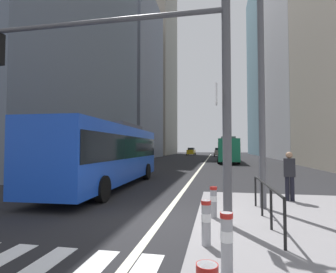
{
  "coord_description": "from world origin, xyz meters",
  "views": [
    {
      "loc": [
        1.55,
        -7.31,
        2.06
      ],
      "look_at": [
        -7.16,
        39.32,
        4.04
      ],
      "focal_mm": 27.64,
      "sensor_mm": 36.0,
      "label": 1
    }
  ],
  "objects_px": {
    "car_receding_far": "(218,152)",
    "pedestrian_walking": "(289,173)",
    "city_bus_red_receding": "(228,149)",
    "traffic_signal_gantry": "(135,69)",
    "bollard_back": "(214,200)",
    "bollard_right": "(206,220)",
    "bollard_left": "(227,240)",
    "car_oncoming_mid": "(191,151)",
    "street_lamp_post": "(261,48)",
    "car_receding_near": "(230,152)",
    "city_bus_blue_oncoming": "(109,152)",
    "sedan_white_oncoming": "(55,165)"
  },
  "relations": [
    {
      "from": "car_receding_far",
      "to": "pedestrian_walking",
      "type": "xyz_separation_m",
      "value": [
        2.1,
        -50.06,
        0.14
      ]
    },
    {
      "from": "city_bus_red_receding",
      "to": "car_receding_far",
      "type": "relative_size",
      "value": 2.62
    },
    {
      "from": "traffic_signal_gantry",
      "to": "bollard_back",
      "type": "distance_m",
      "value": 4.14
    },
    {
      "from": "bollard_right",
      "to": "bollard_left",
      "type": "bearing_deg",
      "value": -72.37
    },
    {
      "from": "pedestrian_walking",
      "to": "car_oncoming_mid",
      "type": "bearing_deg",
      "value": 98.96
    },
    {
      "from": "city_bus_red_receding",
      "to": "traffic_signal_gantry",
      "type": "bearing_deg",
      "value": -96.98
    },
    {
      "from": "street_lamp_post",
      "to": "bollard_back",
      "type": "height_order",
      "value": "street_lamp_post"
    },
    {
      "from": "bollard_left",
      "to": "city_bus_red_receding",
      "type": "bearing_deg",
      "value": 87.55
    },
    {
      "from": "car_receding_near",
      "to": "city_bus_red_receding",
      "type": "bearing_deg",
      "value": -93.58
    },
    {
      "from": "city_bus_blue_oncoming",
      "to": "traffic_signal_gantry",
      "type": "xyz_separation_m",
      "value": [
        3.38,
        -6.08,
        2.32
      ]
    },
    {
      "from": "bollard_left",
      "to": "street_lamp_post",
      "type": "bearing_deg",
      "value": 74.12
    },
    {
      "from": "car_oncoming_mid",
      "to": "city_bus_red_receding",
      "type": "bearing_deg",
      "value": -75.39
    },
    {
      "from": "car_receding_near",
      "to": "car_receding_far",
      "type": "distance_m",
      "value": 3.5
    },
    {
      "from": "bollard_left",
      "to": "bollard_right",
      "type": "relative_size",
      "value": 1.06
    },
    {
      "from": "city_bus_blue_oncoming",
      "to": "traffic_signal_gantry",
      "type": "relative_size",
      "value": 1.56
    },
    {
      "from": "city_bus_blue_oncoming",
      "to": "city_bus_red_receding",
      "type": "height_order",
      "value": "same"
    },
    {
      "from": "street_lamp_post",
      "to": "car_receding_far",
      "type": "bearing_deg",
      "value": 91.08
    },
    {
      "from": "car_receding_far",
      "to": "pedestrian_walking",
      "type": "distance_m",
      "value": 50.1
    },
    {
      "from": "car_oncoming_mid",
      "to": "car_receding_near",
      "type": "xyz_separation_m",
      "value": [
        9.19,
        -9.1,
        0.0
      ]
    },
    {
      "from": "pedestrian_walking",
      "to": "bollard_back",
      "type": "bearing_deg",
      "value": -134.21
    },
    {
      "from": "traffic_signal_gantry",
      "to": "bollard_right",
      "type": "relative_size",
      "value": 8.09
    },
    {
      "from": "bollard_right",
      "to": "city_bus_blue_oncoming",
      "type": "bearing_deg",
      "value": 125.37
    },
    {
      "from": "sedan_white_oncoming",
      "to": "car_oncoming_mid",
      "type": "bearing_deg",
      "value": 86.62
    },
    {
      "from": "city_bus_red_receding",
      "to": "car_oncoming_mid",
      "type": "relative_size",
      "value": 2.74
    },
    {
      "from": "pedestrian_walking",
      "to": "city_bus_red_receding",
      "type": "bearing_deg",
      "value": 92.27
    },
    {
      "from": "street_lamp_post",
      "to": "sedan_white_oncoming",
      "type": "bearing_deg",
      "value": 154.21
    },
    {
      "from": "city_bus_blue_oncoming",
      "to": "car_oncoming_mid",
      "type": "bearing_deg",
      "value": 90.9
    },
    {
      "from": "car_receding_near",
      "to": "car_receding_far",
      "type": "relative_size",
      "value": 1.02
    },
    {
      "from": "city_bus_red_receding",
      "to": "car_receding_far",
      "type": "bearing_deg",
      "value": 92.55
    },
    {
      "from": "car_oncoming_mid",
      "to": "bollard_left",
      "type": "distance_m",
      "value": 62.79
    },
    {
      "from": "car_oncoming_mid",
      "to": "car_receding_far",
      "type": "bearing_deg",
      "value": -43.73
    },
    {
      "from": "bollard_right",
      "to": "street_lamp_post",
      "type": "bearing_deg",
      "value": 64.49
    },
    {
      "from": "bollard_right",
      "to": "pedestrian_walking",
      "type": "xyz_separation_m",
      "value": [
        2.78,
        4.77,
        0.49
      ]
    },
    {
      "from": "traffic_signal_gantry",
      "to": "street_lamp_post",
      "type": "relative_size",
      "value": 0.88
    },
    {
      "from": "city_bus_blue_oncoming",
      "to": "car_receding_near",
      "type": "height_order",
      "value": "city_bus_blue_oncoming"
    },
    {
      "from": "sedan_white_oncoming",
      "to": "bollard_back",
      "type": "distance_m",
      "value": 11.51
    },
    {
      "from": "traffic_signal_gantry",
      "to": "bollard_right",
      "type": "xyz_separation_m",
      "value": [
        1.92,
        -1.38,
        -3.52
      ]
    },
    {
      "from": "bollard_left",
      "to": "bollard_right",
      "type": "bearing_deg",
      "value": 107.63
    },
    {
      "from": "bollard_right",
      "to": "sedan_white_oncoming",
      "type": "bearing_deg",
      "value": 136.68
    },
    {
      "from": "city_bus_blue_oncoming",
      "to": "bollard_back",
      "type": "xyz_separation_m",
      "value": [
        5.42,
        -5.42,
        -1.22
      ]
    },
    {
      "from": "car_receding_far",
      "to": "traffic_signal_gantry",
      "type": "height_order",
      "value": "traffic_signal_gantry"
    },
    {
      "from": "bollard_left",
      "to": "bollard_right",
      "type": "distance_m",
      "value": 1.16
    },
    {
      "from": "car_receding_near",
      "to": "bollard_left",
      "type": "relative_size",
      "value": 4.95
    },
    {
      "from": "car_receding_near",
      "to": "car_oncoming_mid",
      "type": "bearing_deg",
      "value": 135.31
    },
    {
      "from": "street_lamp_post",
      "to": "bollard_right",
      "type": "bearing_deg",
      "value": -115.51
    },
    {
      "from": "car_receding_far",
      "to": "pedestrian_walking",
      "type": "bearing_deg",
      "value": -87.6
    },
    {
      "from": "street_lamp_post",
      "to": "bollard_right",
      "type": "height_order",
      "value": "street_lamp_post"
    },
    {
      "from": "city_bus_blue_oncoming",
      "to": "sedan_white_oncoming",
      "type": "xyz_separation_m",
      "value": [
        -3.95,
        1.26,
        -0.85
      ]
    },
    {
      "from": "car_oncoming_mid",
      "to": "bollard_right",
      "type": "relative_size",
      "value": 4.88
    },
    {
      "from": "bollard_back",
      "to": "pedestrian_walking",
      "type": "distance_m",
      "value": 3.84
    }
  ]
}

